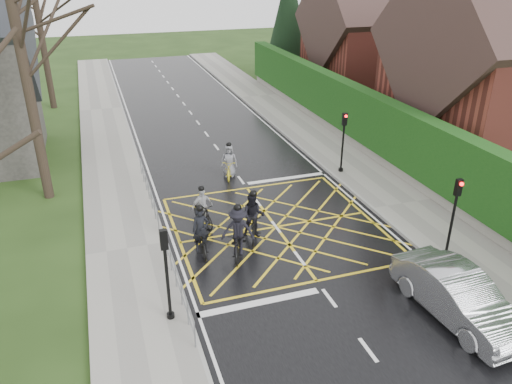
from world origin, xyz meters
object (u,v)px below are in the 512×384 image
cyclist_lead (230,165)px  car (458,296)px  cyclist_front (203,211)px  cyclist_back (254,220)px  cyclist_mid (238,236)px  cyclist_rear (201,237)px

cyclist_lead → car: bearing=-54.1°
cyclist_front → cyclist_lead: size_ratio=0.91×
cyclist_back → cyclist_mid: size_ratio=0.93×
cyclist_mid → cyclist_lead: bearing=97.6°
cyclist_mid → cyclist_rear: bearing=173.5°
cyclist_rear → cyclist_mid: size_ratio=0.89×
cyclist_mid → cyclist_front: size_ratio=1.26×
cyclist_rear → cyclist_front: cyclist_rear is taller
cyclist_rear → cyclist_back: (2.17, 0.34, 0.15)m
cyclist_lead → cyclist_mid: bearing=-83.3°
cyclist_lead → cyclist_rear: bearing=-94.4°
cyclist_rear → cyclist_front: size_ratio=1.12×
cyclist_back → cyclist_rear: bearing=-150.5°
cyclist_rear → cyclist_lead: (2.90, 6.49, 0.00)m
cyclist_mid → cyclist_lead: cyclist_mid is taller
cyclist_mid → car: bearing=-25.4°
cyclist_rear → cyclist_lead: cyclist_rear is taller
cyclist_rear → car: (6.59, -6.16, 0.14)m
cyclist_back → cyclist_mid: bearing=-112.4°
cyclist_rear → cyclist_front: bearing=79.4°
cyclist_rear → cyclist_back: bearing=12.3°
cyclist_mid → cyclist_front: (-0.75, 2.66, -0.12)m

